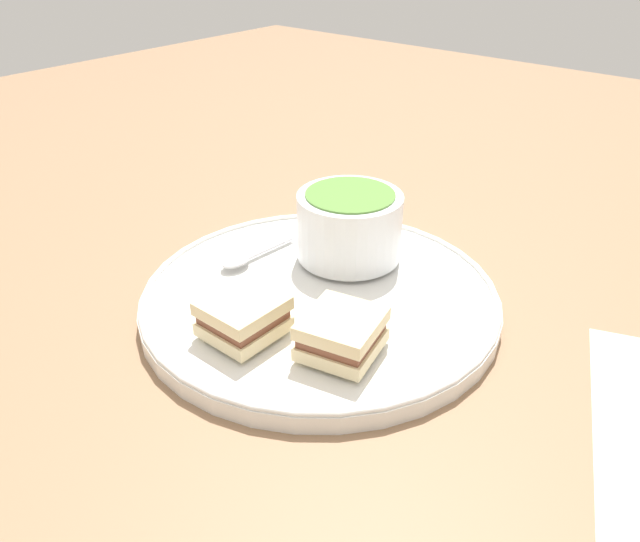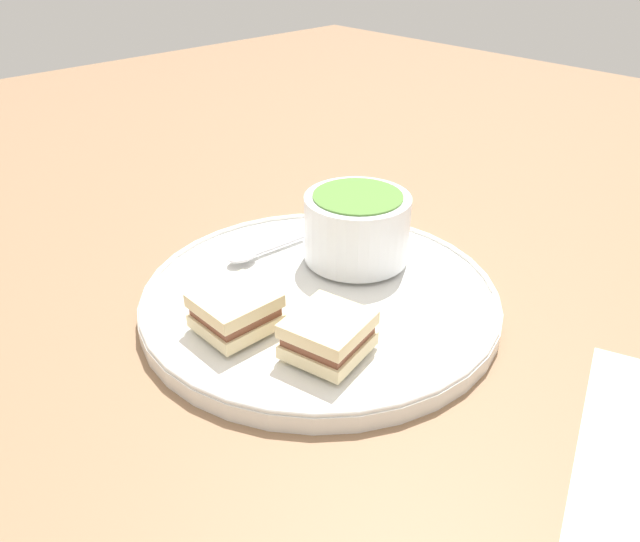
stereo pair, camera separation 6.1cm
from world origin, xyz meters
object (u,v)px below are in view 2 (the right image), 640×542
(soup_bowl, at_px, (357,227))
(spoon, at_px, (247,255))
(sandwich_half_far, at_px, (328,335))
(sandwich_half_near, at_px, (235,311))

(soup_bowl, xyz_separation_m, spoon, (-0.08, -0.09, -0.03))
(spoon, bearing_deg, soup_bowl, 141.97)
(sandwich_half_far, bearing_deg, spoon, 164.40)
(spoon, height_order, sandwich_half_far, sandwich_half_far)
(soup_bowl, relative_size, sandwich_half_far, 1.43)
(spoon, height_order, sandwich_half_near, sandwich_half_near)
(soup_bowl, bearing_deg, sandwich_half_near, -85.03)
(sandwich_half_near, xyz_separation_m, sandwich_half_far, (0.08, 0.04, 0.00))
(sandwich_half_near, distance_m, sandwich_half_far, 0.09)
(soup_bowl, distance_m, sandwich_half_near, 0.17)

